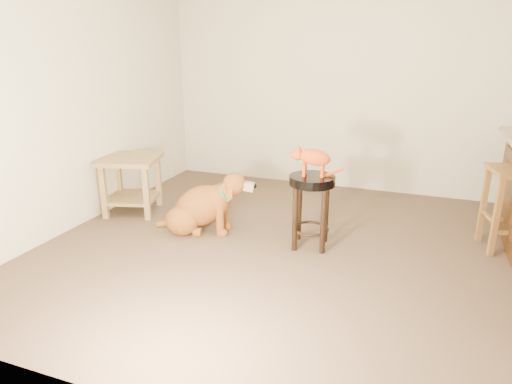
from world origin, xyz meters
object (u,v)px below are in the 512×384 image
at_px(side_table, 131,176).
at_px(padded_stool, 312,197).
at_px(wood_stool, 510,208).
at_px(tabby_kitten, 312,158).
at_px(golden_retriever, 202,207).

bearing_deg(side_table, padded_stool, -5.28).
bearing_deg(wood_stool, tabby_kitten, -161.67).
bearing_deg(padded_stool, tabby_kitten, -178.76).
height_order(side_table, golden_retriever, side_table).
height_order(padded_stool, golden_retriever, padded_stool).
bearing_deg(golden_retriever, tabby_kitten, -8.90).
height_order(wood_stool, tabby_kitten, tabby_kitten).
height_order(padded_stool, side_table, padded_stool).
bearing_deg(side_table, tabby_kitten, -5.31).
relative_size(wood_stool, tabby_kitten, 1.63).
height_order(golden_retriever, tabby_kitten, tabby_kitten).
bearing_deg(wood_stool, side_table, -174.40).
relative_size(padded_stool, golden_retriever, 0.65).
relative_size(padded_stool, side_table, 0.91).
xyz_separation_m(padded_stool, golden_retriever, (-1.05, -0.03, -0.22)).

